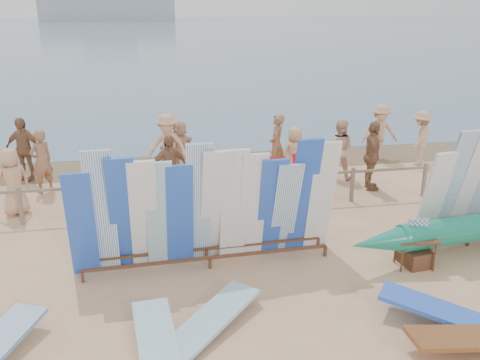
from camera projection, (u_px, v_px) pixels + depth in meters
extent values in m
plane|color=tan|center=(213.00, 272.00, 9.59)|extent=(160.00, 160.00, 0.00)
cube|color=slate|center=(146.00, 27.00, 128.67)|extent=(320.00, 240.00, 0.02)
cube|color=brown|center=(183.00, 163.00, 16.29)|extent=(40.00, 2.60, 0.01)
cube|color=#999EA3|center=(108.00, 9.00, 173.67)|extent=(45.00, 8.00, 8.00)
cube|color=gray|center=(195.00, 181.00, 12.12)|extent=(12.00, 0.06, 0.06)
cube|color=gray|center=(20.00, 206.00, 11.55)|extent=(0.08, 0.08, 0.90)
cube|color=gray|center=(111.00, 200.00, 11.89)|extent=(0.08, 0.08, 0.90)
cube|color=gray|center=(196.00, 195.00, 12.24)|extent=(0.08, 0.08, 0.90)
cube|color=gray|center=(276.00, 190.00, 12.58)|extent=(0.08, 0.08, 0.90)
cube|color=gray|center=(352.00, 185.00, 12.93)|extent=(0.08, 0.08, 0.90)
cube|color=gray|center=(424.00, 180.00, 13.28)|extent=(0.08, 0.08, 0.90)
cube|color=brown|center=(210.00, 258.00, 9.64)|extent=(4.68, 0.23, 0.05)
cube|color=brown|center=(207.00, 249.00, 10.01)|extent=(4.68, 0.23, 0.05)
cube|color=blue|center=(81.00, 225.00, 9.09)|extent=(0.51, 0.46, 2.08)
cube|color=white|center=(102.00, 213.00, 9.10)|extent=(0.52, 0.61, 2.48)
cube|color=blue|center=(123.00, 215.00, 9.20)|extent=(0.52, 0.77, 2.35)
cube|color=white|center=(144.00, 215.00, 9.29)|extent=(0.52, 0.72, 2.27)
cube|color=#82BCD0|center=(160.00, 215.00, 9.36)|extent=(0.52, 0.57, 2.21)
cube|color=blue|center=(180.00, 216.00, 9.45)|extent=(0.51, 0.53, 2.12)
cube|color=white|center=(199.00, 204.00, 9.46)|extent=(0.52, 0.71, 2.51)
cube|color=white|center=(215.00, 206.00, 9.54)|extent=(0.53, 0.85, 2.38)
cube|color=white|center=(234.00, 206.00, 9.62)|extent=(0.52, 0.58, 2.35)
cube|color=white|center=(252.00, 206.00, 9.72)|extent=(0.52, 0.60, 2.25)
cube|color=blue|center=(271.00, 208.00, 9.81)|extent=(0.52, 0.69, 2.13)
cube|color=white|center=(285.00, 209.00, 9.89)|extent=(0.52, 0.73, 2.02)
cube|color=blue|center=(304.00, 197.00, 9.89)|extent=(0.52, 0.67, 2.47)
cube|color=white|center=(321.00, 197.00, 9.98)|extent=(0.52, 0.60, 2.39)
cube|color=brown|center=(469.00, 236.00, 10.56)|extent=(1.84, 0.34, 0.06)
cube|color=brown|center=(455.00, 228.00, 10.92)|extent=(1.84, 0.34, 0.06)
cube|color=white|center=(433.00, 200.00, 10.20)|extent=(0.59, 0.62, 2.13)
cube|color=white|center=(452.00, 188.00, 10.27)|extent=(0.61, 0.76, 2.54)
cube|color=white|center=(469.00, 188.00, 10.43)|extent=(0.61, 0.78, 2.44)
cube|color=brown|center=(415.00, 257.00, 9.81)|extent=(0.53, 0.62, 0.34)
cone|color=#198A6C|center=(378.00, 242.00, 9.43)|extent=(1.18, 0.66, 0.52)
cube|color=brown|center=(416.00, 238.00, 9.59)|extent=(0.82, 0.63, 0.04)
cube|color=white|center=(418.00, 228.00, 9.52)|extent=(0.40, 0.08, 0.35)
cube|color=#82BCD0|center=(198.00, 340.00, 7.63)|extent=(2.28, 2.33, 0.28)
cube|color=blue|center=(467.00, 332.00, 7.82)|extent=(2.46, 2.10, 0.40)
cube|color=red|center=(199.00, 184.00, 13.30)|extent=(0.76, 0.74, 0.05)
cube|color=red|center=(203.00, 171.00, 13.43)|extent=(0.59, 0.43, 0.58)
cube|color=red|center=(275.00, 182.00, 13.40)|extent=(0.66, 0.61, 0.06)
cube|color=red|center=(274.00, 168.00, 13.55)|extent=(0.62, 0.24, 0.61)
cube|color=red|center=(307.00, 176.00, 13.19)|extent=(0.67, 0.88, 0.57)
cube|color=red|center=(301.00, 160.00, 13.33)|extent=(0.50, 0.30, 0.36)
imported|color=#8C6042|center=(169.00, 168.00, 12.90)|extent=(1.10, 0.78, 1.72)
imported|color=tan|center=(380.00, 132.00, 16.47)|extent=(1.21, 0.61, 1.79)
imported|color=#8C6042|center=(41.00, 161.00, 13.46)|extent=(0.70, 0.68, 1.72)
imported|color=tan|center=(168.00, 146.00, 14.67)|extent=(1.30, 1.02, 1.87)
imported|color=tan|center=(13.00, 182.00, 12.02)|extent=(0.88, 0.78, 1.64)
imported|color=beige|center=(180.00, 146.00, 15.28)|extent=(1.32, 1.36, 1.55)
imported|color=#8C6042|center=(23.00, 149.00, 14.41)|extent=(1.17, 0.81, 1.83)
imported|color=tan|center=(295.00, 154.00, 14.47)|extent=(0.81, 0.49, 1.55)
imported|color=#8C6042|center=(372.00, 156.00, 13.64)|extent=(0.75, 1.19, 1.89)
imported|color=tan|center=(420.00, 138.00, 15.87)|extent=(1.09, 1.12, 1.71)
imported|color=beige|center=(339.00, 149.00, 14.57)|extent=(0.94, 0.77, 1.74)
imported|color=#8C6042|center=(277.00, 145.00, 14.87)|extent=(0.56, 0.75, 1.82)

